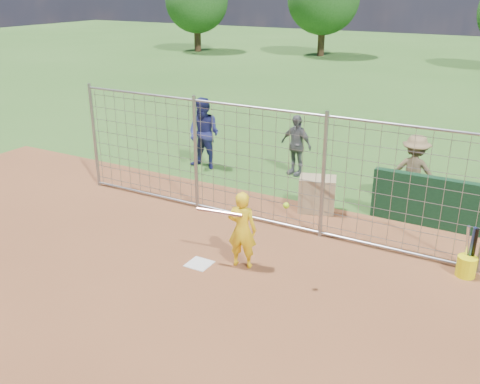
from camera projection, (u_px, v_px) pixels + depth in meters
The scene contains 12 objects.
ground at pixel (205, 260), 10.00m from camera, with size 100.00×100.00×0.00m, color #2D591E.
infield_dirt at pixel (90, 349), 7.56m from camera, with size 18.00×18.00×0.00m, color brown.
home_plate at pixel (199, 264), 9.83m from camera, with size 0.43×0.43×0.02m, color silver.
dugout_wall at pixel (434, 202), 11.17m from camera, with size 2.60×0.20×1.10m, color #11381E.
batter at pixel (242, 230), 9.53m from camera, with size 0.53×0.35×1.45m, color yellow.
bystander_a at pixel (204, 134), 14.61m from camera, with size 0.95×0.74×1.96m, color navy.
bystander_b at pixel (296, 145), 14.17m from camera, with size 0.96×0.40×1.63m, color #5A5B60.
bystander_c at pixel (414, 172), 12.01m from camera, with size 1.11×0.64×1.72m, color olive.
equipment_bin at pixel (317, 194), 12.00m from camera, with size 0.80×0.55×0.80m, color tan.
equipment_in_play at pixel (234, 211), 9.21m from camera, with size 1.79×0.21×0.50m.
bucket_with_bats at pixel (467, 264), 9.36m from camera, with size 0.34×0.36×0.97m.
backstop_fence at pixel (256, 166), 11.16m from camera, with size 9.08×0.08×2.60m.
Camera 1 is at (4.89, -7.39, 4.84)m, focal length 40.00 mm.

